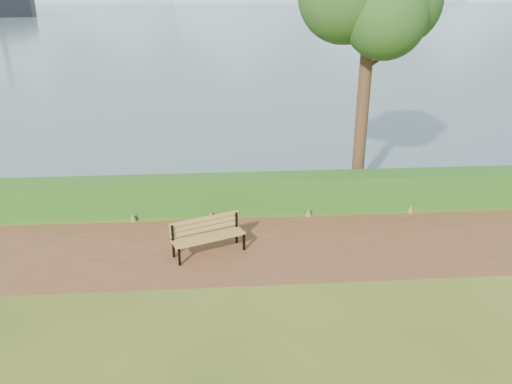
{
  "coord_description": "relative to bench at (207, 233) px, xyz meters",
  "views": [
    {
      "loc": [
        -0.8,
        -10.41,
        5.75
      ],
      "look_at": [
        0.07,
        1.2,
        1.1
      ],
      "focal_mm": 35.0,
      "sensor_mm": 36.0,
      "label": 1
    }
  ],
  "objects": [
    {
      "name": "hedge",
      "position": [
        1.15,
        2.43,
        0.0
      ],
      "size": [
        32.0,
        0.85,
        1.0
      ],
      "primitive_type": "cube",
      "color": "#1E4B15",
      "rests_on": "ground"
    },
    {
      "name": "path",
      "position": [
        1.15,
        0.13,
        -0.49
      ],
      "size": [
        40.0,
        3.4,
        0.01
      ],
      "primitive_type": "cube",
      "color": "#57351D",
      "rests_on": "ground"
    },
    {
      "name": "ground",
      "position": [
        1.15,
        -0.17,
        -0.5
      ],
      "size": [
        140.0,
        140.0,
        0.0
      ],
      "primitive_type": "plane",
      "color": "#415518",
      "rests_on": "ground"
    },
    {
      "name": "water",
      "position": [
        1.15,
        259.83,
        -0.49
      ],
      "size": [
        700.0,
        510.0,
        0.0
      ],
      "primitive_type": "cube",
      "color": "#445E6E",
      "rests_on": "ground"
    },
    {
      "name": "bench",
      "position": [
        0.0,
        0.0,
        0.0
      ],
      "size": [
        1.78,
        1.12,
        0.87
      ],
      "rotation": [
        0.0,
        0.0,
        0.39
      ],
      "color": "black",
      "rests_on": "ground"
    }
  ]
}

